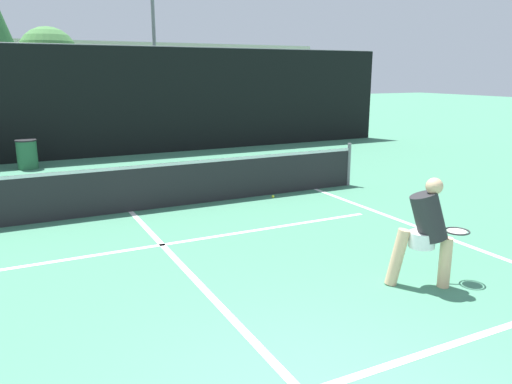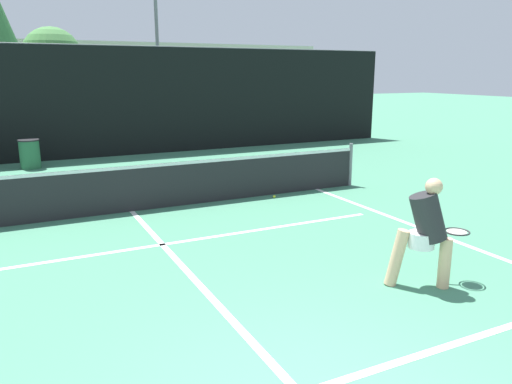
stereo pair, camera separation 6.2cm
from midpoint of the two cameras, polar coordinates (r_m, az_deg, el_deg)
The scene contains 10 objects.
court_service_line at distance 8.47m, azimuth -10.88°, elevation -5.94°, with size 8.25×0.10×0.01m, color white.
court_center_mark at distance 7.51m, azimuth -8.59°, elevation -8.43°, with size 0.10×6.68×0.01m, color white.
court_sideline_right at distance 9.78m, azimuth 17.40°, elevation -3.67°, with size 0.10×7.68×0.01m, color white.
net at distance 10.46m, azimuth -14.45°, elevation 0.51°, with size 11.09×0.09×1.07m.
fence_back at distance 17.38m, azimuth -20.00°, elevation 9.55°, with size 24.00×0.06×3.66m.
player_practicing at distance 6.90m, azimuth 18.64°, elevation -4.06°, with size 1.22×0.61×1.49m.
tennis_ball_scattered_0 at distance 11.37m, azimuth 1.80°, elevation -0.51°, with size 0.07×0.07×0.07m, color #D1E033.
trash_bin at distance 16.22m, azimuth -24.80°, elevation 3.94°, with size 0.60×0.60×0.86m.
tree_west at distance 26.64m, azimuth -22.66°, elevation 14.05°, with size 2.79×2.79×4.90m.
building_far at distance 32.68m, azimuth -23.52°, elevation 11.58°, with size 36.00×2.40×4.58m, color beige.
Camera 1 is at (-2.13, -2.89, 2.80)m, focal length 35.00 mm.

